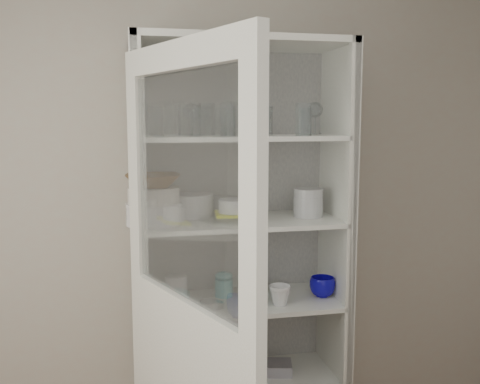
{
  "coord_description": "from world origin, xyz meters",
  "views": [
    {
      "loc": [
        -0.32,
        -1.19,
        1.73
      ],
      "look_at": [
        0.2,
        1.27,
        1.39
      ],
      "focal_mm": 40.0,
      "sensor_mm": 36.0,
      "label": 1
    }
  ],
  "objects_px": {
    "pantry_cabinet": "(237,280)",
    "tin_box": "(274,368)",
    "goblet_3": "(315,117)",
    "cream_bowl": "(154,195)",
    "yellow_trivet": "(234,214)",
    "goblet_0": "(193,118)",
    "plate_stack_front": "(154,214)",
    "terracotta_bowl": "(153,181)",
    "mug_white": "(280,295)",
    "cupboard_door": "(187,360)",
    "goblet_2": "(263,119)",
    "teal_jar": "(224,286)",
    "measuring_cups": "(209,305)",
    "white_canister": "(176,288)",
    "goblet_1": "(202,119)",
    "grey_bowl_stack": "(308,203)",
    "cream_dish": "(186,376)",
    "mug_teal": "(249,287)",
    "mug_blue": "(322,287)",
    "white_ramekin": "(234,206)",
    "plate_stack_back": "(190,205)",
    "glass_platter": "(234,217)"
  },
  "relations": [
    {
      "from": "mug_white",
      "to": "white_canister",
      "type": "xyz_separation_m",
      "value": [
        -0.47,
        0.16,
        0.02
      ]
    },
    {
      "from": "pantry_cabinet",
      "to": "goblet_0",
      "type": "xyz_separation_m",
      "value": [
        -0.21,
        0.01,
        0.8
      ]
    },
    {
      "from": "white_ramekin",
      "to": "plate_stack_back",
      "type": "bearing_deg",
      "value": 147.25
    },
    {
      "from": "plate_stack_back",
      "to": "plate_stack_front",
      "type": "bearing_deg",
      "value": -135.77
    },
    {
      "from": "goblet_0",
      "to": "goblet_2",
      "type": "bearing_deg",
      "value": 3.87
    },
    {
      "from": "plate_stack_front",
      "to": "goblet_1",
      "type": "bearing_deg",
      "value": 29.32
    },
    {
      "from": "grey_bowl_stack",
      "to": "teal_jar",
      "type": "height_order",
      "value": "grey_bowl_stack"
    },
    {
      "from": "plate_stack_back",
      "to": "white_canister",
      "type": "relative_size",
      "value": 1.83
    },
    {
      "from": "pantry_cabinet",
      "to": "tin_box",
      "type": "relative_size",
      "value": 11.72
    },
    {
      "from": "cupboard_door",
      "to": "measuring_cups",
      "type": "height_order",
      "value": "cupboard_door"
    },
    {
      "from": "plate_stack_front",
      "to": "terracotta_bowl",
      "type": "bearing_deg",
      "value": 180.0
    },
    {
      "from": "goblet_1",
      "to": "goblet_2",
      "type": "distance_m",
      "value": 0.3
    },
    {
      "from": "plate_stack_back",
      "to": "teal_jar",
      "type": "xyz_separation_m",
      "value": [
        0.16,
        -0.07,
        -0.4
      ]
    },
    {
      "from": "goblet_0",
      "to": "tin_box",
      "type": "relative_size",
      "value": 0.91
    },
    {
      "from": "goblet_3",
      "to": "cream_bowl",
      "type": "bearing_deg",
      "value": -169.08
    },
    {
      "from": "goblet_1",
      "to": "mug_white",
      "type": "bearing_deg",
      "value": -32.34
    },
    {
      "from": "cream_dish",
      "to": "mug_teal",
      "type": "bearing_deg",
      "value": 7.52
    },
    {
      "from": "goblet_2",
      "to": "grey_bowl_stack",
      "type": "bearing_deg",
      "value": -27.99
    },
    {
      "from": "pantry_cabinet",
      "to": "cream_bowl",
      "type": "bearing_deg",
      "value": -165.23
    },
    {
      "from": "mug_white",
      "to": "cupboard_door",
      "type": "bearing_deg",
      "value": -153.19
    },
    {
      "from": "mug_teal",
      "to": "yellow_trivet",
      "type": "bearing_deg",
      "value": 178.36
    },
    {
      "from": "goblet_0",
      "to": "grey_bowl_stack",
      "type": "relative_size",
      "value": 1.15
    },
    {
      "from": "cupboard_door",
      "to": "goblet_0",
      "type": "distance_m",
      "value": 1.13
    },
    {
      "from": "goblet_3",
      "to": "mug_teal",
      "type": "bearing_deg",
      "value": -166.0
    },
    {
      "from": "pantry_cabinet",
      "to": "goblet_2",
      "type": "bearing_deg",
      "value": 14.44
    },
    {
      "from": "plate_stack_front",
      "to": "teal_jar",
      "type": "distance_m",
      "value": 0.53
    },
    {
      "from": "mug_white",
      "to": "cream_dish",
      "type": "relative_size",
      "value": 0.4
    },
    {
      "from": "mug_blue",
      "to": "tin_box",
      "type": "relative_size",
      "value": 0.7
    },
    {
      "from": "yellow_trivet",
      "to": "goblet_0",
      "type": "bearing_deg",
      "value": 160.15
    },
    {
      "from": "grey_bowl_stack",
      "to": "mug_white",
      "type": "xyz_separation_m",
      "value": [
        -0.17,
        -0.11,
        -0.42
      ]
    },
    {
      "from": "pantry_cabinet",
      "to": "goblet_3",
      "type": "relative_size",
      "value": 11.97
    },
    {
      "from": "mug_blue",
      "to": "terracotta_bowl",
      "type": "bearing_deg",
      "value": 177.18
    },
    {
      "from": "white_canister",
      "to": "goblet_0",
      "type": "bearing_deg",
      "value": 20.28
    },
    {
      "from": "tin_box",
      "to": "teal_jar",
      "type": "bearing_deg",
      "value": 166.48
    },
    {
      "from": "goblet_2",
      "to": "teal_jar",
      "type": "bearing_deg",
      "value": -170.26
    },
    {
      "from": "plate_stack_front",
      "to": "yellow_trivet",
      "type": "xyz_separation_m",
      "value": [
        0.38,
        0.05,
        -0.02
      ]
    },
    {
      "from": "cream_dish",
      "to": "goblet_3",
      "type": "bearing_deg",
      "value": 10.96
    },
    {
      "from": "goblet_1",
      "to": "goblet_2",
      "type": "xyz_separation_m",
      "value": [
        0.3,
        0.01,
        0.0
      ]
    },
    {
      "from": "yellow_trivet",
      "to": "measuring_cups",
      "type": "bearing_deg",
      "value": -143.35
    },
    {
      "from": "mug_blue",
      "to": "cupboard_door",
      "type": "bearing_deg",
      "value": -144.07
    },
    {
      "from": "plate_stack_front",
      "to": "teal_jar",
      "type": "relative_size",
      "value": 2.34
    },
    {
      "from": "goblet_3",
      "to": "tin_box",
      "type": "xyz_separation_m",
      "value": [
        -0.23,
        -0.11,
        -1.26
      ]
    },
    {
      "from": "pantry_cabinet",
      "to": "cream_bowl",
      "type": "distance_m",
      "value": 0.62
    },
    {
      "from": "glass_platter",
      "to": "goblet_2",
      "type": "bearing_deg",
      "value": 28.63
    },
    {
      "from": "goblet_3",
      "to": "terracotta_bowl",
      "type": "xyz_separation_m",
      "value": [
        -0.82,
        -0.16,
        -0.29
      ]
    },
    {
      "from": "yellow_trivet",
      "to": "teal_jar",
      "type": "height_order",
      "value": "yellow_trivet"
    },
    {
      "from": "terracotta_bowl",
      "to": "mug_teal",
      "type": "xyz_separation_m",
      "value": [
        0.46,
        0.07,
        -0.55
      ]
    },
    {
      "from": "white_ramekin",
      "to": "plate_stack_front",
      "type": "bearing_deg",
      "value": -172.06
    },
    {
      "from": "goblet_1",
      "to": "yellow_trivet",
      "type": "height_order",
      "value": "goblet_1"
    },
    {
      "from": "grey_bowl_stack",
      "to": "teal_jar",
      "type": "distance_m",
      "value": 0.59
    }
  ]
}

